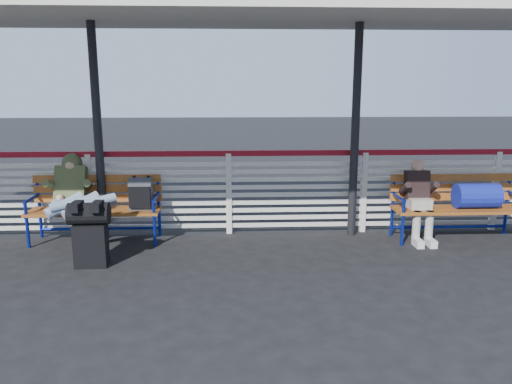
{
  "coord_description": "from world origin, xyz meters",
  "views": [
    {
      "loc": [
        0.06,
        -5.26,
        2.15
      ],
      "look_at": [
        0.36,
        1.0,
        0.82
      ],
      "focal_mm": 35.0,
      "sensor_mm": 36.0,
      "label": 1
    }
  ],
  "objects": [
    {
      "name": "ground",
      "position": [
        0.0,
        0.0,
        0.0
      ],
      "size": [
        60.0,
        60.0,
        0.0
      ],
      "primitive_type": "plane",
      "color": "black",
      "rests_on": "ground"
    },
    {
      "name": "fence",
      "position": [
        0.0,
        1.9,
        0.66
      ],
      "size": [
        12.08,
        0.08,
        1.24
      ],
      "color": "silver",
      "rests_on": "ground"
    },
    {
      "name": "canopy",
      "position": [
        -0.0,
        0.87,
        3.04
      ],
      "size": [
        12.6,
        3.6,
        3.16
      ],
      "color": "silver",
      "rests_on": "ground"
    },
    {
      "name": "luggage_stack",
      "position": [
        -1.66,
        0.59,
        0.43
      ],
      "size": [
        0.49,
        0.28,
        0.79
      ],
      "rotation": [
        0.0,
        0.0,
        0.03
      ],
      "color": "black",
      "rests_on": "ground"
    },
    {
      "name": "bench_left",
      "position": [
        -1.68,
        1.62,
        0.59
      ],
      "size": [
        1.8,
        0.56,
        0.92
      ],
      "color": "#B06C22",
      "rests_on": "ground"
    },
    {
      "name": "bench_right",
      "position": [
        3.35,
        1.45,
        0.6
      ],
      "size": [
        1.8,
        0.56,
        0.92
      ],
      "color": "#B06C22",
      "rests_on": "ground"
    },
    {
      "name": "traveler_man",
      "position": [
        -2.01,
        1.26,
        0.69
      ],
      "size": [
        0.93,
        1.59,
        0.77
      ],
      "color": "#7C90A7",
      "rests_on": "ground"
    },
    {
      "name": "companion_person",
      "position": [
        2.67,
        1.44,
        0.6
      ],
      "size": [
        0.32,
        0.66,
        1.15
      ],
      "color": "#AEAA9E",
      "rests_on": "ground"
    }
  ]
}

